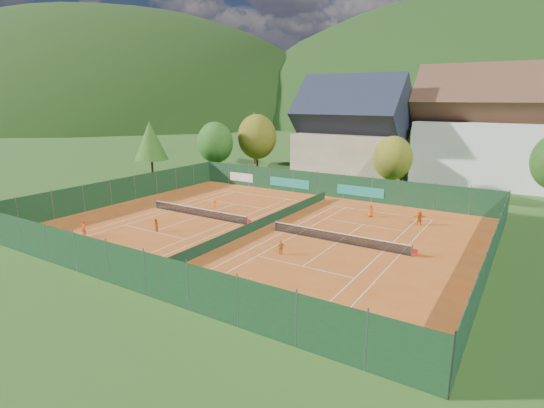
{
  "coord_description": "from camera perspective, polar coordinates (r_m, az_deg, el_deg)",
  "views": [
    {
      "loc": [
        21.85,
        -32.81,
        12.25
      ],
      "look_at": [
        0.0,
        2.0,
        2.0
      ],
      "focal_mm": 28.0,
      "sensor_mm": 36.0,
      "label": 1
    }
  ],
  "objects": [
    {
      "name": "chalet",
      "position": [
        67.78,
        10.62,
        9.01
      ],
      "size": [
        16.2,
        12.0,
        16.0
      ],
      "color": "beige",
      "rests_on": "ground"
    },
    {
      "name": "fence_west",
      "position": [
        54.25,
        -19.39,
        1.77
      ],
      "size": [
        0.04,
        32.0,
        3.0
      ],
      "color": "#153A1E",
      "rests_on": "ground"
    },
    {
      "name": "tree_west_side",
      "position": [
        67.31,
        -16.03,
        8.19
      ],
      "size": [
        5.04,
        5.04,
        9.0
      ],
      "color": "#482919",
      "rests_on": "ground"
    },
    {
      "name": "player_right_near",
      "position": [
        34.28,
        1.19,
        -5.89
      ],
      "size": [
        0.74,
        0.56,
        1.17
      ],
      "primitive_type": "imported",
      "rotation": [
        0.0,
        0.0,
        0.45
      ],
      "color": "#D45D12",
      "rests_on": "ground"
    },
    {
      "name": "court_markings_left",
      "position": [
        46.01,
        -9.81,
        -1.63
      ],
      "size": [
        11.03,
        23.83,
        0.0
      ],
      "color": "white",
      "rests_on": "ground"
    },
    {
      "name": "clay_pad",
      "position": [
        41.28,
        -1.48,
        -3.26
      ],
      "size": [
        40.0,
        32.0,
        0.01
      ],
      "primitive_type": "cube",
      "color": "#BA531B",
      "rests_on": "ground"
    },
    {
      "name": "fence_south",
      "position": [
        29.59,
        -19.07,
        -8.11
      ],
      "size": [
        40.0,
        0.04,
        3.0
      ],
      "color": "#123319",
      "rests_on": "ground"
    },
    {
      "name": "court_markings_right",
      "position": [
        37.66,
        8.76,
        -5.13
      ],
      "size": [
        11.03,
        23.83,
        0.0
      ],
      "color": "white",
      "rests_on": "ground"
    },
    {
      "name": "player_left_mid",
      "position": [
        41.37,
        -15.36,
        -2.8
      ],
      "size": [
        0.77,
        0.7,
        1.29
      ],
      "primitive_type": "imported",
      "rotation": [
        0.0,
        0.0,
        -0.4
      ],
      "color": "#E05B13",
      "rests_on": "ground"
    },
    {
      "name": "tree_west_front",
      "position": [
        68.98,
        -7.63,
        8.18
      ],
      "size": [
        5.72,
        5.72,
        8.69
      ],
      "color": "#4B301B",
      "rests_on": "ground"
    },
    {
      "name": "tree_center",
      "position": [
        57.55,
        15.93,
        5.95
      ],
      "size": [
        5.01,
        5.01,
        7.6
      ],
      "color": "#422B17",
      "rests_on": "ground"
    },
    {
      "name": "ball_hopper",
      "position": [
        24.9,
        7.19,
        -14.12
      ],
      "size": [
        0.34,
        0.34,
        0.8
      ],
      "color": "slate",
      "rests_on": "ground"
    },
    {
      "name": "tennis_net_left",
      "position": [
        45.78,
        -9.69,
        -1.06
      ],
      "size": [
        13.3,
        0.1,
        1.02
      ],
      "color": "#59595B",
      "rests_on": "ground"
    },
    {
      "name": "tree_west_mid",
      "position": [
        71.31,
        -2.03,
        9.02
      ],
      "size": [
        6.44,
        6.44,
        9.78
      ],
      "color": "#49321A",
      "rests_on": "ground"
    },
    {
      "name": "hotel_block_a",
      "position": [
        69.23,
        27.5,
        8.42
      ],
      "size": [
        21.6,
        11.0,
        17.25
      ],
      "color": "silver",
      "rests_on": "ground"
    },
    {
      "name": "player_left_far",
      "position": [
        47.65,
        -7.73,
        -0.18
      ],
      "size": [
        0.99,
        0.76,
        1.36
      ],
      "primitive_type": "imported",
      "rotation": [
        0.0,
        0.0,
        2.82
      ],
      "color": "orange",
      "rests_on": "ground"
    },
    {
      "name": "player_right_far_a",
      "position": [
        46.09,
        13.11,
        -0.86
      ],
      "size": [
        0.8,
        0.64,
        1.43
      ],
      "primitive_type": "imported",
      "rotation": [
        0.0,
        0.0,
        3.45
      ],
      "color": "#DE4D13",
      "rests_on": "ground"
    },
    {
      "name": "tree_west_back",
      "position": [
        81.21,
        -2.38,
        10.1
      ],
      "size": [
        5.6,
        5.6,
        10.0
      ],
      "color": "#442918",
      "rests_on": "ground"
    },
    {
      "name": "loose_ball_0",
      "position": [
        42.9,
        -13.69,
        -2.95
      ],
      "size": [
        0.07,
        0.07,
        0.07
      ],
      "primitive_type": "sphere",
      "color": "#CCD833",
      "rests_on": "ground"
    },
    {
      "name": "fence_north",
      "position": [
        54.73,
        7.41,
        2.52
      ],
      "size": [
        40.0,
        0.1,
        3.0
      ],
      "color": "#14371E",
      "rests_on": "ground"
    },
    {
      "name": "loose_ball_1",
      "position": [
        30.04,
        -2.95,
        -10.01
      ],
      "size": [
        0.07,
        0.07,
        0.07
      ],
      "primitive_type": "sphere",
      "color": "#CCD833",
      "rests_on": "ground"
    },
    {
      "name": "player_right_far_b",
      "position": [
        44.5,
        19.2,
        -1.76
      ],
      "size": [
        1.4,
        1.19,
        1.51
      ],
      "primitive_type": "imported",
      "rotation": [
        0.0,
        0.0,
        3.77
      ],
      "color": "orange",
      "rests_on": "ground"
    },
    {
      "name": "player_left_near",
      "position": [
        42.27,
        -24.0,
        -3.03
      ],
      "size": [
        0.57,
        0.39,
        1.5
      ],
      "primitive_type": "imported",
      "rotation": [
        0.0,
        0.0,
        -0.05
      ],
      "color": "#FA4E16",
      "rests_on": "ground"
    },
    {
      "name": "tennis_net_right",
      "position": [
        37.44,
        9.01,
        -4.45
      ],
      "size": [
        13.3,
        0.1,
        1.02
      ],
      "color": "#59595B",
      "rests_on": "ground"
    },
    {
      "name": "fence_east",
      "position": [
        34.63,
        27.49,
        -5.75
      ],
      "size": [
        0.09,
        32.0,
        3.0
      ],
      "color": "#153B22",
      "rests_on": "ground"
    },
    {
      "name": "court_divider",
      "position": [
        41.13,
        -1.48,
        -2.6
      ],
      "size": [
        0.03,
        28.8,
        1.0
      ],
      "color": "#133520",
      "rests_on": "ground"
    },
    {
      "name": "ground",
      "position": [
        41.28,
        -1.48,
        -3.29
      ],
      "size": [
        600.0,
        600.0,
        0.0
      ],
      "primitive_type": "plane",
      "color": "#274E18",
      "rests_on": "ground"
    }
  ]
}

